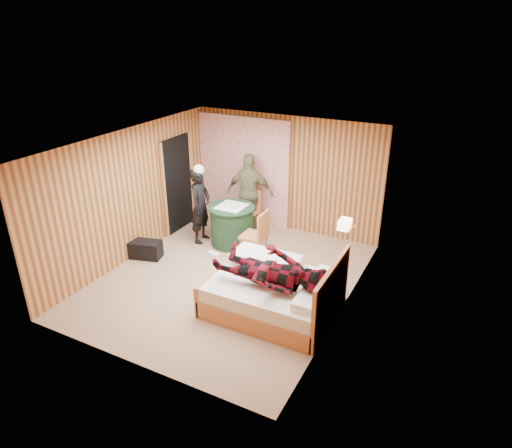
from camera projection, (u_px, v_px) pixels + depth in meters
The scene contains 23 objects.
floor at pixel (229, 279), 8.24m from camera, with size 4.20×5.00×0.01m, color tan.
ceiling at pixel (225, 143), 7.21m from camera, with size 4.20×5.00×0.01m, color white.
wall_back at pixel (286, 174), 9.75m from camera, with size 4.20×0.02×2.50m, color tan.
wall_left at pixel (131, 195), 8.60m from camera, with size 0.02×5.00×2.50m, color tan.
wall_right at pixel (347, 240), 6.85m from camera, with size 0.02×5.00×2.50m, color tan.
curtain at pixel (244, 171), 10.13m from camera, with size 2.20×0.08×2.40m, color white.
doorway at pixel (178, 185), 9.81m from camera, with size 0.06×0.90×2.05m, color black.
wall_lamp at pixel (345, 224), 7.27m from camera, with size 0.26×0.24×0.16m.
bed at pixel (275, 292), 7.28m from camera, with size 1.97×1.53×1.05m.
nightstand at pixel (331, 290), 7.43m from camera, with size 0.38×0.52×0.50m.
round_table at pixel (232, 225), 9.35m from camera, with size 0.95×0.95×0.84m.
chair_far at pixel (249, 207), 9.90m from camera, with size 0.48×0.48×0.93m.
chair_near at pixel (258, 232), 8.66m from camera, with size 0.46×0.46×1.00m.
duffel_bag at pixel (146, 249), 8.90m from camera, with size 0.61×0.33×0.35m, color black.
sneaker_left at pixel (234, 242), 9.41m from camera, with size 0.30×0.12×0.13m, color white.
sneaker_right at pixel (213, 255), 8.92m from camera, with size 0.26×0.11×0.12m, color white.
woman_standing at pixel (200, 206), 9.33m from camera, with size 0.58×0.38×1.58m, color black.
man_at_table at pixel (250, 193), 9.81m from camera, with size 1.01×0.42×1.72m, color #72704C.
man_on_bed at pixel (270, 263), 6.81m from camera, with size 1.77×0.67×0.86m, color maroon.
book_lower at pixel (331, 278), 7.29m from camera, with size 0.17×0.22×0.02m, color white.
book_upper at pixel (331, 277), 7.28m from camera, with size 0.16×0.22×0.02m, color white.
cup_nightstand at pixel (335, 271), 7.42m from camera, with size 0.10×0.10×0.09m, color white.
cup_table at pixel (235, 206), 9.08m from camera, with size 0.12×0.12×0.10m, color white.
Camera 1 is at (3.68, -6.08, 4.31)m, focal length 32.00 mm.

